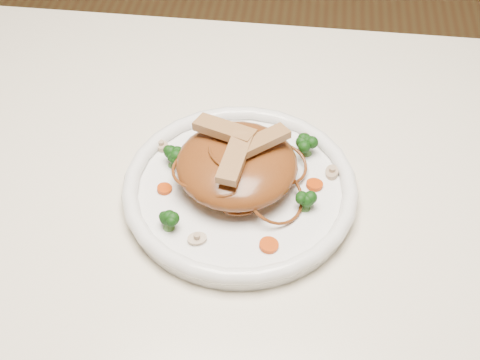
# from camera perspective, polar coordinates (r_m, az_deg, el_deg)

# --- Properties ---
(table) EXTENTS (1.20, 0.80, 0.75)m
(table) POSITION_cam_1_polar(r_m,az_deg,el_deg) (0.86, -0.51, -6.48)
(table) COLOR beige
(table) RESTS_ON ground
(plate) EXTENTS (0.33, 0.33, 0.02)m
(plate) POSITION_cam_1_polar(r_m,az_deg,el_deg) (0.79, 0.00, -1.10)
(plate) COLOR white
(plate) RESTS_ON table
(noodle_mound) EXTENTS (0.19, 0.19, 0.05)m
(noodle_mound) POSITION_cam_1_polar(r_m,az_deg,el_deg) (0.77, -0.30, 1.43)
(noodle_mound) COLOR brown
(noodle_mound) RESTS_ON plate
(chicken_a) EXTENTS (0.07, 0.06, 0.01)m
(chicken_a) POSITION_cam_1_polar(r_m,az_deg,el_deg) (0.75, 2.03, 3.54)
(chicken_a) COLOR #AA8850
(chicken_a) RESTS_ON noodle_mound
(chicken_b) EXTENTS (0.08, 0.05, 0.01)m
(chicken_b) POSITION_cam_1_polar(r_m,az_deg,el_deg) (0.76, -1.40, 4.52)
(chicken_b) COLOR #AA8850
(chicken_b) RESTS_ON noodle_mound
(chicken_c) EXTENTS (0.04, 0.08, 0.01)m
(chicken_c) POSITION_cam_1_polar(r_m,az_deg,el_deg) (0.73, -0.46, 2.02)
(chicken_c) COLOR #AA8850
(chicken_c) RESTS_ON noodle_mound
(broccoli_0) EXTENTS (0.03, 0.03, 0.03)m
(broccoli_0) POSITION_cam_1_polar(r_m,az_deg,el_deg) (0.81, 6.07, 3.25)
(broccoli_0) COLOR #0E400D
(broccoli_0) RESTS_ON plate
(broccoli_1) EXTENTS (0.04, 0.04, 0.03)m
(broccoli_1) POSITION_cam_1_polar(r_m,az_deg,el_deg) (0.80, -6.10, 2.16)
(broccoli_1) COLOR #0E400D
(broccoli_1) RESTS_ON plate
(broccoli_2) EXTENTS (0.03, 0.03, 0.03)m
(broccoli_2) POSITION_cam_1_polar(r_m,az_deg,el_deg) (0.73, -6.51, -3.48)
(broccoli_2) COLOR #0E400D
(broccoli_2) RESTS_ON plate
(broccoli_3) EXTENTS (0.03, 0.03, 0.03)m
(broccoli_3) POSITION_cam_1_polar(r_m,az_deg,el_deg) (0.75, 5.91, -1.82)
(broccoli_3) COLOR #0E400D
(broccoli_3) RESTS_ON plate
(carrot_0) EXTENTS (0.02, 0.02, 0.00)m
(carrot_0) POSITION_cam_1_polar(r_m,az_deg,el_deg) (0.82, 3.82, 2.58)
(carrot_0) COLOR #B94306
(carrot_0) RESTS_ON plate
(carrot_1) EXTENTS (0.02, 0.02, 0.00)m
(carrot_1) POSITION_cam_1_polar(r_m,az_deg,el_deg) (0.78, -6.80, -0.79)
(carrot_1) COLOR #B94306
(carrot_1) RESTS_ON plate
(carrot_2) EXTENTS (0.02, 0.02, 0.00)m
(carrot_2) POSITION_cam_1_polar(r_m,az_deg,el_deg) (0.79, 6.72, -0.42)
(carrot_2) COLOR #B94306
(carrot_2) RESTS_ON plate
(carrot_3) EXTENTS (0.03, 0.03, 0.00)m
(carrot_3) POSITION_cam_1_polar(r_m,az_deg,el_deg) (0.83, -2.58, 3.36)
(carrot_3) COLOR #B94306
(carrot_3) RESTS_ON plate
(carrot_4) EXTENTS (0.02, 0.02, 0.00)m
(carrot_4) POSITION_cam_1_polar(r_m,az_deg,el_deg) (0.72, 2.61, -5.87)
(carrot_4) COLOR #B94306
(carrot_4) RESTS_ON plate
(mushroom_0) EXTENTS (0.03, 0.03, 0.01)m
(mushroom_0) POSITION_cam_1_polar(r_m,az_deg,el_deg) (0.73, -3.87, -5.31)
(mushroom_0) COLOR #C7B795
(mushroom_0) RESTS_ON plate
(mushroom_1) EXTENTS (0.02, 0.02, 0.01)m
(mushroom_1) POSITION_cam_1_polar(r_m,az_deg,el_deg) (0.80, 8.25, 0.68)
(mushroom_1) COLOR #C7B795
(mushroom_1) RESTS_ON plate
(mushroom_2) EXTENTS (0.03, 0.03, 0.01)m
(mushroom_2) POSITION_cam_1_polar(r_m,az_deg,el_deg) (0.83, -7.09, 3.06)
(mushroom_2) COLOR #C7B795
(mushroom_2) RESTS_ON plate
(mushroom_3) EXTENTS (0.02, 0.02, 0.01)m
(mushroom_3) POSITION_cam_1_polar(r_m,az_deg,el_deg) (0.84, 5.87, 3.72)
(mushroom_3) COLOR #C7B795
(mushroom_3) RESTS_ON plate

